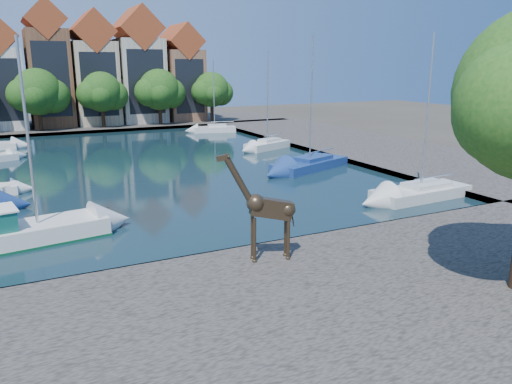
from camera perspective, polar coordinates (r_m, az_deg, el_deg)
The scene contains 19 objects.
ground at distance 24.40m, azimuth -1.00°, elevation -7.16°, with size 160.00×160.00×0.00m, color #38332B.
water_basin at distance 46.43m, azimuth -13.79°, elevation 2.91°, with size 38.00×50.00×0.08m, color black.
near_quay at distance 18.77m, azimuth 8.43°, elevation -13.44°, with size 50.00×14.00×0.50m, color #554F4A.
far_quay at distance 77.62m, azimuth -19.12°, elevation 7.18°, with size 60.00×16.00×0.50m, color #554F4A.
right_quay at distance 57.10m, azimuth 11.53°, elevation 5.34°, with size 14.00×52.00×0.50m, color #554F4A.
townhouse_center at distance 76.72m, azimuth -22.65°, elevation 12.90°, with size 5.44×9.18×16.93m.
townhouse_east_inner at distance 77.41m, azimuth -18.08°, elevation 12.82°, with size 5.94×9.18×15.79m.
townhouse_east_mid at distance 78.64m, azimuth -13.30°, elevation 13.42°, with size 6.43×9.18×16.65m.
townhouse_east_end at distance 80.41m, azimuth -8.64°, elevation 12.94°, with size 5.44×9.18×14.43m.
far_tree_mid_west at distance 71.21m, azimuth -23.61°, elevation 10.28°, with size 7.80×6.00×8.00m.
far_tree_mid_east at distance 72.09m, azimuth -17.17°, elevation 10.74°, with size 7.02×5.40×7.52m.
far_tree_east at distance 73.81m, azimuth -10.93°, elevation 11.27°, with size 7.54×5.80×7.84m.
far_tree_far_east at distance 76.35m, azimuth -5.03°, elevation 11.44°, with size 6.76×5.20×7.36m.
giraffe_statue at distance 21.75m, azimuth 1.11°, elevation -1.85°, with size 3.37×1.12×4.85m.
motorsailer at distance 27.88m, azimuth -26.34°, elevation -4.03°, with size 9.10×3.87×10.23m.
sailboat_right_a at distance 35.77m, azimuth 18.34°, elevation 0.21°, with size 7.35×2.90×10.87m.
sailboat_right_b at distance 43.74m, azimuth 6.15°, elevation 3.38°, with size 8.25×5.28×11.27m.
sailboat_right_c at distance 53.87m, azimuth 1.31°, elevation 5.57°, with size 5.86×3.89×10.22m.
sailboat_right_d at distance 67.72m, azimuth -4.76°, elevation 7.32°, with size 5.84×3.35×9.36m.
Camera 1 is at (-9.66, -20.52, 8.98)m, focal length 35.00 mm.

